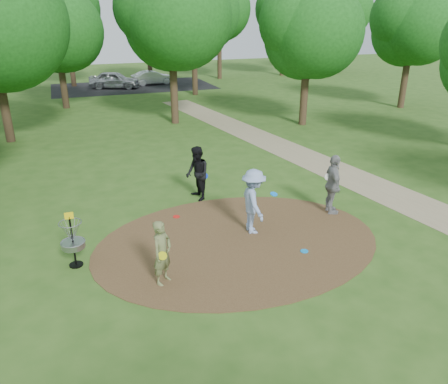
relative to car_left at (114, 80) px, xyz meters
name	(u,v)px	position (x,y,z in m)	size (l,w,h in m)	color
ground	(238,242)	(-0.31, -29.41, -0.73)	(100.00, 100.00, 0.00)	#2D5119
dirt_clearing	(238,241)	(-0.31, -29.41, -0.72)	(8.40, 8.40, 0.02)	#47301C
footpath	(377,188)	(6.19, -27.41, -0.73)	(2.00, 40.00, 0.01)	#8C7A5B
parking_lot	(133,86)	(1.69, 0.59, -0.73)	(14.00, 8.00, 0.01)	black
player_observer_with_disc	(162,253)	(-2.81, -30.68, 0.10)	(0.72, 0.70, 1.67)	#636C3E
player_throwing_with_disc	(253,202)	(0.34, -28.97, 0.26)	(1.20, 1.34, 1.99)	#899FCC
player_walking_with_disc	(197,174)	(-0.48, -25.99, 0.23)	(0.79, 0.98, 1.93)	black
player_waiting_with_disc	(333,185)	(3.31, -28.63, 0.27)	(0.79, 1.26, 2.00)	gray
disc_ground_blue	(304,251)	(1.19, -30.60, -0.70)	(0.22, 0.22, 0.02)	#0C84D9
disc_ground_red	(176,217)	(-1.59, -27.20, -0.70)	(0.22, 0.22, 0.02)	red
car_left	(114,80)	(0.00, 0.00, 0.00)	(1.73, 4.31, 1.47)	#9D9FA4
car_right	(153,78)	(3.58, 1.00, -0.10)	(1.33, 3.82, 1.26)	#B2B6BA
disc_golf_basket	(72,236)	(-4.81, -29.11, 0.14)	(0.63, 0.63, 1.54)	black
tree_ring	(173,35)	(0.55, -19.22, 4.48)	(37.14, 45.66, 9.15)	#332316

